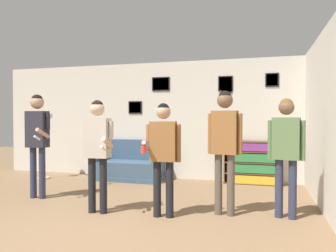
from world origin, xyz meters
The scene contains 12 objects.
ground_plane centered at (0.00, 0.00, 0.00)m, with size 20.00×20.00×0.00m, color #846647.
wall_back centered at (0.01, 4.10, 1.36)m, with size 8.50×0.08×2.70m.
wall_right centered at (3.08, 2.04, 1.35)m, with size 0.06×6.47×2.70m.
couch centered at (-0.71, 3.68, 0.29)m, with size 1.54×0.80×0.89m.
bookshelf centered at (2.00, 3.88, 0.45)m, with size 1.17×0.30×0.91m.
floor_lamp centered at (-2.65, 3.21, 1.17)m, with size 0.39×0.42×1.55m.
person_player_foreground_left centered at (-1.57, 1.58, 1.13)m, with size 0.50×0.48×1.81m.
person_player_foreground_center centered at (-0.13, 1.07, 1.02)m, with size 0.51×0.44×1.66m.
person_watcher_holding_cup centered at (0.86, 1.14, 0.98)m, with size 0.50×0.43×1.61m.
person_spectator_near_bookshelf centered at (1.68, 1.48, 1.11)m, with size 0.50×0.24×1.79m.
person_spectator_far_right centered at (2.51, 1.56, 1.03)m, with size 0.49×0.26×1.67m.
bottle_on_floor centered at (-0.99, 3.00, 0.10)m, with size 0.07×0.07×0.26m.
Camera 1 is at (2.18, -3.25, 1.39)m, focal length 35.00 mm.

